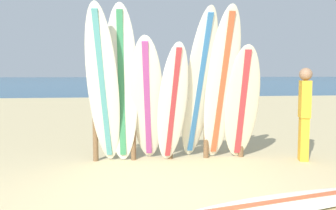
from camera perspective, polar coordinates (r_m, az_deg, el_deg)
ocean_water at (r=61.78m, az=-6.70°, el=3.75°), size 120.00×80.00×0.01m
surfboard_rack at (r=6.31m, az=0.34°, el=-2.17°), size 2.62×0.09×1.15m
surfboard_leaning_far_left at (r=5.84m, az=-9.98°, el=2.70°), size 0.66×1.04×2.50m
surfboard_leaning_left at (r=5.95m, az=-7.18°, el=2.96°), size 0.57×0.66×2.54m
surfboard_leaning_center_left at (r=5.98m, az=-3.22°, el=0.64°), size 0.66×1.04×2.05m
surfboard_leaning_center at (r=5.90m, az=0.70°, el=0.11°), size 0.58×0.82×1.95m
surfboard_leaning_center_right at (r=6.06m, az=4.78°, el=2.77°), size 0.63×1.16×2.49m
surfboard_leaning_right at (r=6.10m, az=8.26°, el=2.89°), size 0.61×0.97×2.52m
surfboard_leaning_far_right at (r=6.28m, az=11.33°, el=0.24°), size 0.60×0.70×1.93m
surfboard_lying_on_sand at (r=4.49m, az=18.27°, el=-14.06°), size 2.76×1.19×0.08m
beachgoer_standing at (r=6.57m, az=20.28°, el=-0.72°), size 0.22×0.28×1.56m
small_boat_offshore at (r=37.23m, az=5.57°, el=3.24°), size 1.86×2.20×0.71m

